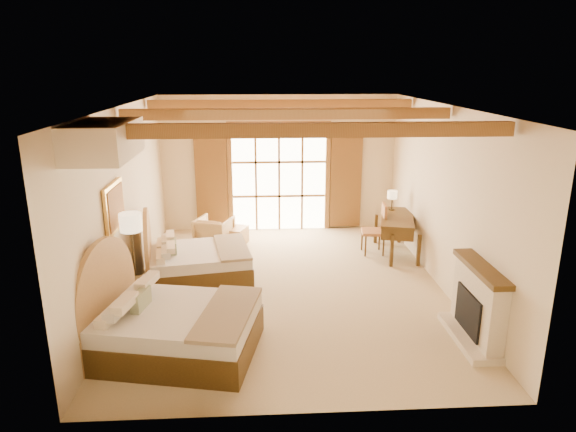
{
  "coord_description": "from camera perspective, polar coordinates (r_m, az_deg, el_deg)",
  "views": [
    {
      "loc": [
        -0.48,
        -8.49,
        3.84
      ],
      "look_at": [
        0.02,
        0.2,
        1.28
      ],
      "focal_mm": 32.0,
      "sensor_mm": 36.0,
      "label": 1
    }
  ],
  "objects": [
    {
      "name": "wall_back",
      "position": [
        12.21,
        -1.01,
        5.83
      ],
      "size": [
        5.5,
        0.0,
        5.5
      ],
      "primitive_type": "plane",
      "rotation": [
        1.57,
        0.0,
        0.0
      ],
      "color": "beige",
      "rests_on": "ground"
    },
    {
      "name": "desk_lamp",
      "position": [
        11.29,
        11.52,
        2.25
      ],
      "size": [
        0.21,
        0.21,
        0.43
      ],
      "color": "#362C19",
      "rests_on": "desk"
    },
    {
      "name": "painting",
      "position": [
        8.32,
        -18.7,
        0.96
      ],
      "size": [
        0.06,
        0.95,
        0.75
      ],
      "color": "gold",
      "rests_on": "wall_left"
    },
    {
      "name": "ottoman",
      "position": [
        11.5,
        -6.04,
        -2.18
      ],
      "size": [
        0.68,
        0.68,
        0.38
      ],
      "primitive_type": "cube",
      "rotation": [
        0.0,
        0.0,
        -0.37
      ],
      "color": "#B18549",
      "rests_on": "floor"
    },
    {
      "name": "fireplace",
      "position": [
        7.92,
        20.21,
        -9.55
      ],
      "size": [
        0.46,
        1.4,
        1.16
      ],
      "color": "beige",
      "rests_on": "ground"
    },
    {
      "name": "nightstand",
      "position": [
        8.41,
        -16.72,
        -9.1
      ],
      "size": [
        0.63,
        0.63,
        0.64
      ],
      "primitive_type": "cube",
      "rotation": [
        0.0,
        0.0,
        0.21
      ],
      "color": "#4F3716",
      "rests_on": "floor"
    },
    {
      "name": "wall_right",
      "position": [
        9.36,
        16.99,
        1.82
      ],
      "size": [
        0.0,
        7.0,
        7.0
      ],
      "primitive_type": "plane",
      "rotation": [
        1.57,
        0.0,
        -1.57
      ],
      "color": "beige",
      "rests_on": "ground"
    },
    {
      "name": "canopy_valance",
      "position": [
        6.83,
        -19.81,
        7.94
      ],
      "size": [
        0.7,
        1.4,
        0.45
      ],
      "primitive_type": "cube",
      "color": "beige",
      "rests_on": "ceiling"
    },
    {
      "name": "armchair",
      "position": [
        11.34,
        -8.18,
        -1.77
      ],
      "size": [
        0.92,
        0.94,
        0.67
      ],
      "primitive_type": "imported",
      "rotation": [
        0.0,
        0.0,
        -3.49
      ],
      "color": "tan",
      "rests_on": "floor"
    },
    {
      "name": "bed_far",
      "position": [
        9.71,
        -10.75,
        -4.82
      ],
      "size": [
        2.1,
        1.71,
        1.23
      ],
      "rotation": [
        0.0,
        0.0,
        0.17
      ],
      "color": "#4F3716",
      "rests_on": "floor"
    },
    {
      "name": "floor",
      "position": [
        9.33,
        -0.07,
        -7.9
      ],
      "size": [
        7.0,
        7.0,
        0.0
      ],
      "primitive_type": "plane",
      "color": "#C6B285",
      "rests_on": "ground"
    },
    {
      "name": "bed_near",
      "position": [
        7.39,
        -13.48,
        -11.65
      ],
      "size": [
        2.42,
        1.99,
        1.4
      ],
      "rotation": [
        0.0,
        0.0,
        -0.2
      ],
      "color": "#4F3716",
      "rests_on": "floor"
    },
    {
      "name": "ceiling",
      "position": [
        8.53,
        -0.08,
        12.09
      ],
      "size": [
        7.0,
        7.0,
        0.0
      ],
      "primitive_type": "plane",
      "rotation": [
        3.14,
        0.0,
        0.0
      ],
      "color": "#B87538",
      "rests_on": "ground"
    },
    {
      "name": "desk_chair",
      "position": [
        10.99,
        9.54,
        -2.42
      ],
      "size": [
        0.52,
        0.52,
        1.08
      ],
      "rotation": [
        0.0,
        0.0,
        -0.1
      ],
      "color": "#9D6033",
      "rests_on": "floor"
    },
    {
      "name": "ceiling_beams",
      "position": [
        8.54,
        -0.08,
        11.29
      ],
      "size": [
        5.39,
        4.6,
        0.18
      ],
      "primitive_type": null,
      "color": "olive",
      "rests_on": "ceiling"
    },
    {
      "name": "floor_lamp",
      "position": [
        8.42,
        -17.04,
        -1.32
      ],
      "size": [
        0.34,
        0.34,
        1.63
      ],
      "color": "#362C19",
      "rests_on": "floor"
    },
    {
      "name": "desk",
      "position": [
        11.02,
        11.93,
        -1.95
      ],
      "size": [
        1.0,
        1.64,
        0.82
      ],
      "rotation": [
        0.0,
        0.0,
        -0.24
      ],
      "color": "#4F3716",
      "rests_on": "floor"
    },
    {
      "name": "french_doors",
      "position": [
        12.22,
        -0.99,
        4.16
      ],
      "size": [
        3.95,
        0.08,
        2.6
      ],
      "color": "white",
      "rests_on": "ground"
    },
    {
      "name": "wall_left",
      "position": [
        9.07,
        -17.7,
        1.31
      ],
      "size": [
        0.0,
        7.0,
        7.0
      ],
      "primitive_type": "plane",
      "rotation": [
        1.57,
        0.0,
        1.57
      ],
      "color": "beige",
      "rests_on": "ground"
    }
  ]
}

